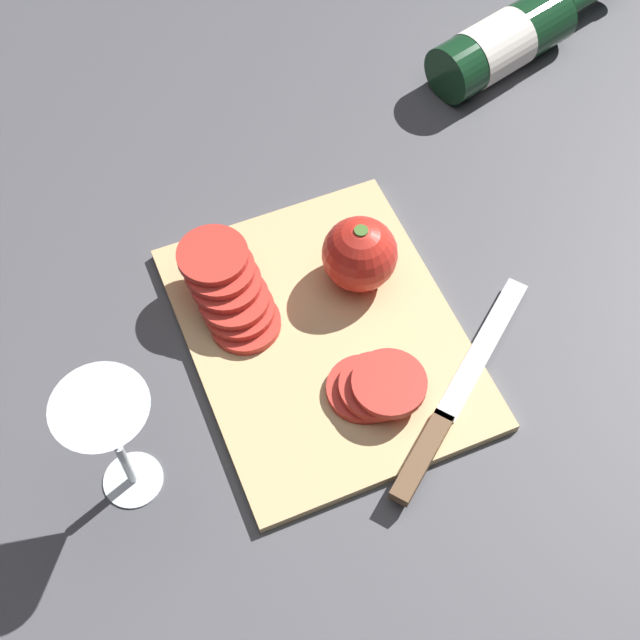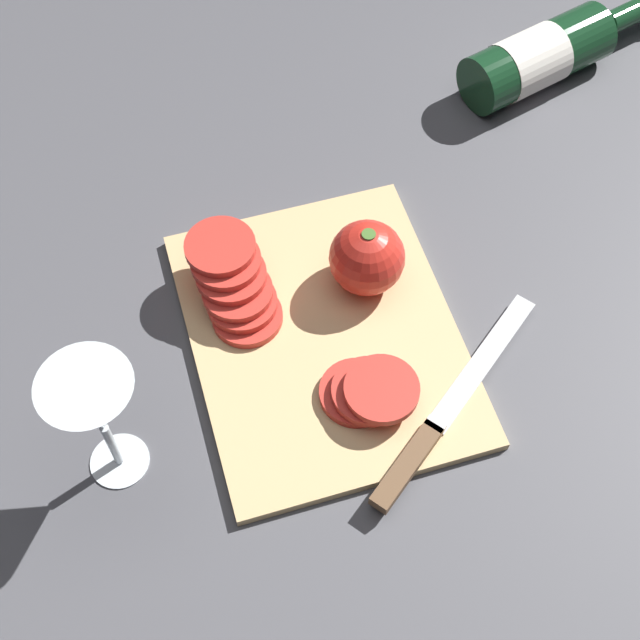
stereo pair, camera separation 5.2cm
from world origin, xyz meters
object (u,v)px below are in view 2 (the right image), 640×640
object	(u,v)px
whole_tomato	(367,258)
tomato_slice_stack_near	(234,282)
knife	(426,439)
tomato_slice_stack_far	(369,391)
wine_glass	(95,409)
wine_bottle	(544,54)

from	to	relation	value
whole_tomato	tomato_slice_stack_near	bearing A→B (deg)	-97.60
knife	tomato_slice_stack_far	size ratio (longest dim) A/B	2.50
wine_glass	tomato_slice_stack_far	world-z (taller)	wine_glass
wine_bottle	whole_tomato	bearing A→B (deg)	-52.18
knife	whole_tomato	bearing A→B (deg)	51.24
whole_tomato	tomato_slice_stack_near	world-z (taller)	whole_tomato
knife	tomato_slice_stack_near	distance (m)	0.27
tomato_slice_stack_near	knife	bearing A→B (deg)	32.04
tomato_slice_stack_near	tomato_slice_stack_far	bearing A→B (deg)	32.18
knife	tomato_slice_stack_near	bearing A→B (deg)	84.42
wine_bottle	whole_tomato	size ratio (longest dim) A/B	3.95
tomato_slice_stack_far	wine_glass	bearing A→B (deg)	-91.98
whole_tomato	knife	distance (m)	0.21
wine_glass	tomato_slice_stack_far	size ratio (longest dim) A/B	1.66
tomato_slice_stack_near	tomato_slice_stack_far	size ratio (longest dim) A/B	1.42
tomato_slice_stack_near	wine_bottle	bearing A→B (deg)	116.45
wine_bottle	wine_glass	distance (m)	0.75
wine_glass	whole_tomato	size ratio (longest dim) A/B	1.94
whole_tomato	tomato_slice_stack_near	xyz separation A→B (m)	(-0.02, -0.15, -0.01)
knife	tomato_slice_stack_far	xyz separation A→B (m)	(-0.06, -0.04, 0.01)
tomato_slice_stack_near	wine_glass	bearing A→B (deg)	-46.14
knife	tomato_slice_stack_far	distance (m)	0.08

